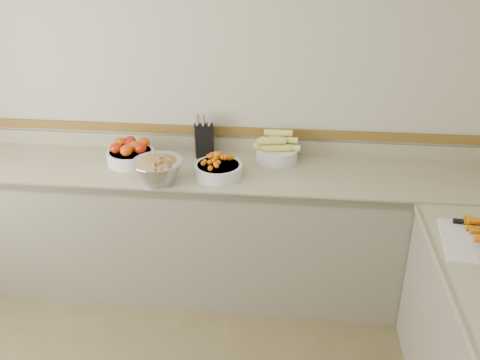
# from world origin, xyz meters

# --- Properties ---
(back_wall) EXTENTS (4.00, 0.00, 4.00)m
(back_wall) POSITION_xyz_m (0.00, 2.00, 1.30)
(back_wall) COLOR #B0AA91
(back_wall) RESTS_ON ground_plane
(counter_back) EXTENTS (4.00, 0.65, 1.08)m
(counter_back) POSITION_xyz_m (0.00, 1.68, 0.45)
(counter_back) COLOR gray
(counter_back) RESTS_ON ground_plane
(knife_block) EXTENTS (0.15, 0.17, 0.30)m
(knife_block) POSITION_xyz_m (0.05, 1.90, 1.02)
(knife_block) COLOR black
(knife_block) RESTS_ON counter_back
(tomato_bowl) EXTENTS (0.31, 0.31, 0.15)m
(tomato_bowl) POSITION_xyz_m (-0.41, 1.74, 0.97)
(tomato_bowl) COLOR silver
(tomato_bowl) RESTS_ON counter_back
(cherry_tomato_bowl) EXTENTS (0.30, 0.30, 0.16)m
(cherry_tomato_bowl) POSITION_xyz_m (0.19, 1.60, 0.96)
(cherry_tomato_bowl) COLOR silver
(cherry_tomato_bowl) RESTS_ON counter_back
(corn_bowl) EXTENTS (0.31, 0.28, 0.21)m
(corn_bowl) POSITION_xyz_m (0.54, 1.87, 0.97)
(corn_bowl) COLOR silver
(corn_bowl) RESTS_ON counter_back
(rhubarb_bowl) EXTENTS (0.31, 0.31, 0.18)m
(rhubarb_bowl) POSITION_xyz_m (-0.16, 1.47, 0.99)
(rhubarb_bowl) COLOR #B2B2BA
(rhubarb_bowl) RESTS_ON counter_back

